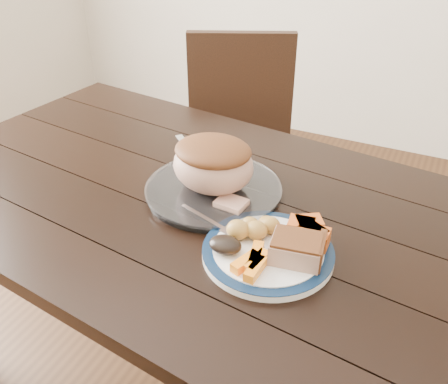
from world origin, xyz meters
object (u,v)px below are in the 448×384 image
at_px(serving_platter, 214,191).
at_px(pork_slice, 296,249).
at_px(roast_joint, 213,166).
at_px(dinner_plate, 268,253).
at_px(fork, 213,224).
at_px(dining_table, 200,227).
at_px(carving_knife, 204,167).
at_px(chair_far, 240,142).

relative_size(serving_platter, pork_slice, 3.27).
bearing_deg(roast_joint, dinner_plate, -38.04).
xyz_separation_m(pork_slice, fork, (-0.21, 0.03, -0.02)).
xyz_separation_m(fork, roast_joint, (-0.07, 0.14, 0.06)).
bearing_deg(dining_table, roast_joint, 49.62).
bearing_deg(serving_platter, carving_knife, 128.68).
bearing_deg(fork, dinner_plate, 6.65).
distance_m(chair_far, pork_slice, 1.04).
bearing_deg(carving_knife, dinner_plate, -0.58).
bearing_deg(carving_knife, dining_table, -25.51).
height_order(chair_far, carving_knife, chair_far).
distance_m(dining_table, chair_far, 0.77).
height_order(pork_slice, fork, pork_slice).
height_order(roast_joint, carving_knife, roast_joint).
relative_size(serving_platter, carving_knife, 1.32).
distance_m(dining_table, carving_knife, 0.17).
height_order(serving_platter, pork_slice, pork_slice).
xyz_separation_m(pork_slice, carving_knife, (-0.36, 0.27, -0.04)).
xyz_separation_m(dining_table, pork_slice, (0.30, -0.14, 0.14)).
height_order(serving_platter, roast_joint, roast_joint).
distance_m(dinner_plate, carving_knife, 0.40).
height_order(dining_table, pork_slice, pork_slice).
bearing_deg(dining_table, serving_platter, 49.62).
distance_m(chair_far, serving_platter, 0.77).
relative_size(fork, roast_joint, 0.86).
height_order(dining_table, serving_platter, serving_platter).
relative_size(serving_platter, roast_joint, 1.65).
relative_size(dining_table, roast_joint, 8.41).
distance_m(dining_table, serving_platter, 0.11).
relative_size(pork_slice, fork, 0.59).
height_order(chair_far, pork_slice, chair_far).
bearing_deg(carving_knife, serving_platter, -9.51).
relative_size(roast_joint, carving_knife, 0.80).
bearing_deg(carving_knife, pork_slice, 4.28).
relative_size(pork_slice, carving_knife, 0.40).
bearing_deg(carving_knife, fork, -16.04).
bearing_deg(chair_far, carving_knife, 80.58).
bearing_deg(dinner_plate, chair_far, 117.37).
height_order(serving_platter, carving_knife, serving_platter).
relative_size(chair_far, pork_slice, 9.10).
bearing_deg(dining_table, fork, -48.21).
distance_m(fork, carving_knife, 0.28).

